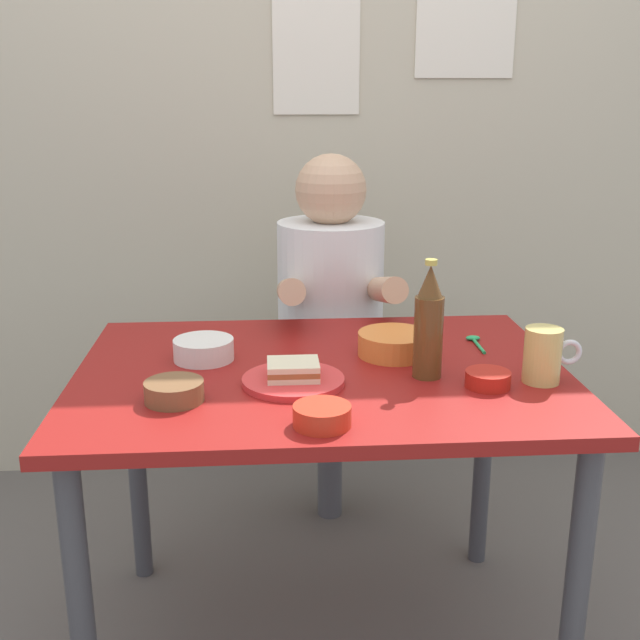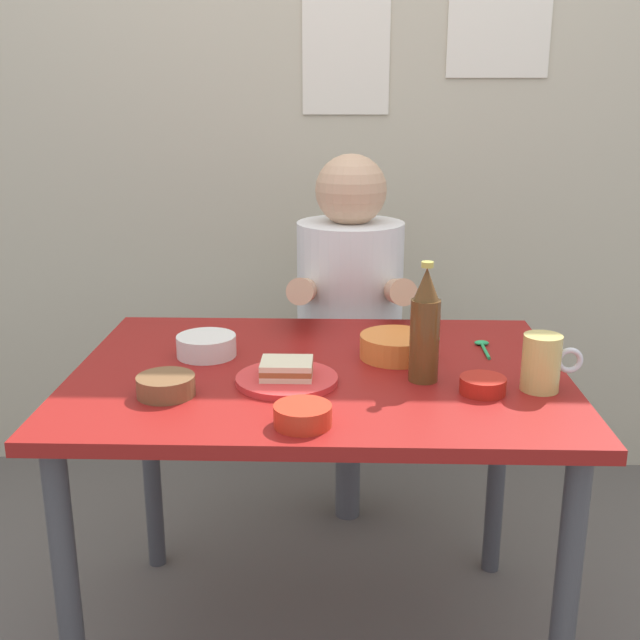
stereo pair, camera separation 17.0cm
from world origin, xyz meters
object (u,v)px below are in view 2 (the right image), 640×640
at_px(person_seated, 350,290).
at_px(beer_mug, 542,363).
at_px(plate_orange, 287,380).
at_px(stool, 348,417).
at_px(sandwich, 287,369).
at_px(dining_table, 319,407).
at_px(condiment_bowl_brown, 166,385).
at_px(beer_bottle, 425,328).

height_order(person_seated, beer_mug, person_seated).
bearing_deg(plate_orange, stool, 78.91).
relative_size(sandwich, beer_mug, 0.87).
xyz_separation_m(plate_orange, beer_mug, (0.53, -0.03, 0.05)).
height_order(stool, person_seated, person_seated).
height_order(stool, plate_orange, plate_orange).
bearing_deg(dining_table, condiment_bowl_brown, -151.61).
bearing_deg(dining_table, person_seated, 83.22).
relative_size(dining_table, beer_mug, 8.73).
bearing_deg(person_seated, dining_table, -96.78).
xyz_separation_m(person_seated, beer_bottle, (0.15, -0.68, 0.09)).
bearing_deg(beer_bottle, beer_mug, -11.76).
relative_size(plate_orange, sandwich, 2.00).
xyz_separation_m(beer_mug, condiment_bowl_brown, (-0.78, -0.05, -0.04)).
xyz_separation_m(dining_table, beer_mug, (0.47, -0.11, 0.15)).
height_order(stool, beer_bottle, beer_bottle).
bearing_deg(stool, condiment_bowl_brown, -115.70).
relative_size(person_seated, plate_orange, 3.27).
relative_size(dining_table, stool, 2.44).
relative_size(plate_orange, beer_mug, 1.75).
relative_size(dining_table, sandwich, 10.00).
bearing_deg(dining_table, beer_bottle, -15.91).
bearing_deg(person_seated, beer_mug, -61.78).
bearing_deg(sandwich, person_seated, 78.74).
bearing_deg(beer_mug, dining_table, 166.21).
xyz_separation_m(person_seated, sandwich, (-0.14, -0.71, 0.01)).
xyz_separation_m(beer_bottle, condiment_bowl_brown, (-0.54, -0.10, -0.10)).
bearing_deg(beer_mug, person_seated, 118.22).
bearing_deg(plate_orange, person_seated, 78.74).
xyz_separation_m(stool, beer_bottle, (0.15, -0.69, 0.51)).
bearing_deg(dining_table, stool, 83.34).
bearing_deg(sandwich, beer_mug, -2.80).
bearing_deg(stool, sandwich, -101.09).
xyz_separation_m(plate_orange, condiment_bowl_brown, (-0.24, -0.08, 0.02)).
distance_m(sandwich, beer_bottle, 0.31).
bearing_deg(dining_table, plate_orange, -127.22).
height_order(dining_table, beer_bottle, beer_bottle).
xyz_separation_m(stool, person_seated, (-0.00, -0.01, 0.42)).
distance_m(person_seated, condiment_bowl_brown, 0.88).
xyz_separation_m(dining_table, beer_bottle, (0.23, -0.06, 0.21)).
relative_size(plate_orange, beer_bottle, 0.84).
bearing_deg(plate_orange, beer_mug, -2.80).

